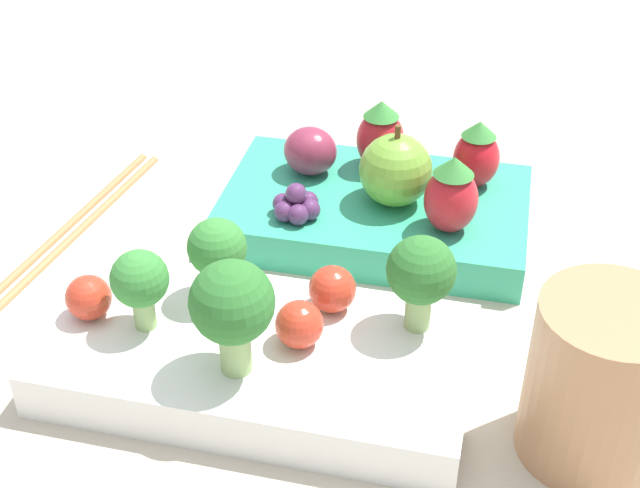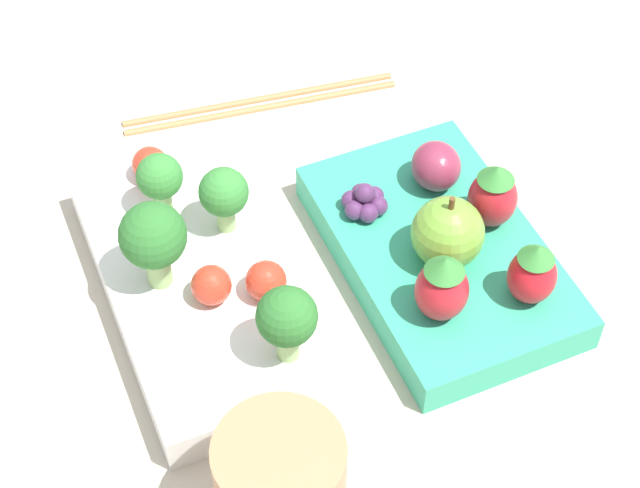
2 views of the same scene
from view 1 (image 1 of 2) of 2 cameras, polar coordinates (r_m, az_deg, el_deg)
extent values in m
plane|color=#BCB29E|center=(0.53, -0.44, -3.32)|extent=(4.00, 4.00, 0.00)
cube|color=white|center=(0.47, -4.37, -7.27)|extent=(0.24, 0.14, 0.03)
cube|color=#33A87F|center=(0.59, 3.51, 2.06)|extent=(0.21, 0.15, 0.03)
cylinder|color=#93B770|center=(0.47, 6.28, -4.21)|extent=(0.01, 0.01, 0.02)
sphere|color=#2D702D|center=(0.45, 6.49, -1.67)|extent=(0.04, 0.04, 0.04)
cylinder|color=#93B770|center=(0.48, -11.17, -4.29)|extent=(0.01, 0.01, 0.02)
sphere|color=#388438|center=(0.46, -11.48, -2.19)|extent=(0.03, 0.03, 0.03)
cylinder|color=#93B770|center=(0.44, -5.52, -6.72)|extent=(0.02, 0.02, 0.02)
sphere|color=#2D702D|center=(0.42, -5.75, -3.69)|extent=(0.04, 0.04, 0.04)
cylinder|color=#93B770|center=(0.49, -6.43, -2.43)|extent=(0.01, 0.01, 0.02)
sphere|color=#388438|center=(0.47, -6.61, -0.21)|extent=(0.03, 0.03, 0.03)
sphere|color=red|center=(0.49, -14.59, -3.33)|extent=(0.02, 0.02, 0.02)
sphere|color=red|center=(0.45, -1.33, -5.16)|extent=(0.03, 0.03, 0.03)
sphere|color=red|center=(0.48, 0.79, -2.90)|extent=(0.03, 0.03, 0.03)
sphere|color=#70A838|center=(0.56, 4.86, 4.73)|extent=(0.05, 0.05, 0.05)
cylinder|color=brown|center=(0.55, 4.99, 7.07)|extent=(0.00, 0.00, 0.01)
ellipsoid|color=red|center=(0.54, 8.38, 2.81)|extent=(0.03, 0.03, 0.04)
cone|color=#388438|center=(0.53, 8.59, 4.97)|extent=(0.02, 0.02, 0.01)
ellipsoid|color=red|center=(0.59, 9.97, 5.40)|extent=(0.03, 0.03, 0.04)
cone|color=#388438|center=(0.58, 10.18, 7.26)|extent=(0.02, 0.02, 0.01)
ellipsoid|color=red|center=(0.60, 4.23, 6.59)|extent=(0.03, 0.03, 0.04)
cone|color=#388438|center=(0.59, 4.33, 8.56)|extent=(0.02, 0.02, 0.01)
ellipsoid|color=#892D47|center=(0.60, -0.63, 5.97)|extent=(0.04, 0.03, 0.03)
sphere|color=#562D5B|center=(0.56, -2.38, 2.60)|extent=(0.01, 0.01, 0.01)
sphere|color=#562D5B|center=(0.55, -2.29, 2.09)|extent=(0.01, 0.01, 0.01)
sphere|color=#562D5B|center=(0.55, -1.42, 1.89)|extent=(0.01, 0.01, 0.01)
sphere|color=#562D5B|center=(0.55, -0.66, 2.21)|extent=(0.01, 0.01, 0.01)
sphere|color=#562D5B|center=(0.56, -0.77, 2.72)|extent=(0.01, 0.01, 0.01)
sphere|color=#562D5B|center=(0.56, -1.63, 2.91)|extent=(0.01, 0.01, 0.01)
sphere|color=#562D5B|center=(0.55, -1.54, 3.23)|extent=(0.01, 0.01, 0.01)
cylinder|color=tan|center=(0.44, 17.45, -8.43)|extent=(0.07, 0.07, 0.09)
cylinder|color=#A37547|center=(0.61, -16.40, 0.77)|extent=(0.01, 0.21, 0.01)
cylinder|color=#A37547|center=(0.60, -15.63, 0.58)|extent=(0.01, 0.21, 0.01)
camera|label=2|loc=(0.44, 88.82, 37.06)|focal=60.00mm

